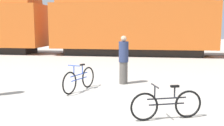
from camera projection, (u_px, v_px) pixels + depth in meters
ground_plane at (99, 104)px, 7.35m from camera, size 80.00×80.00×0.00m
freight_train at (132, 18)px, 19.43m from camera, size 38.10×2.88×5.24m
rail_near at (131, 56)px, 19.10m from camera, size 50.10×0.07×0.01m
rail_far at (133, 54)px, 20.51m from camera, size 50.10×0.07×0.01m
bicycle_blue at (79, 79)px, 8.84m from camera, size 0.64×1.75×0.92m
bicycle_black at (167, 105)px, 6.11m from camera, size 1.67×0.64×0.83m
person_in_navy at (124, 60)px, 9.84m from camera, size 0.37×0.37×1.82m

